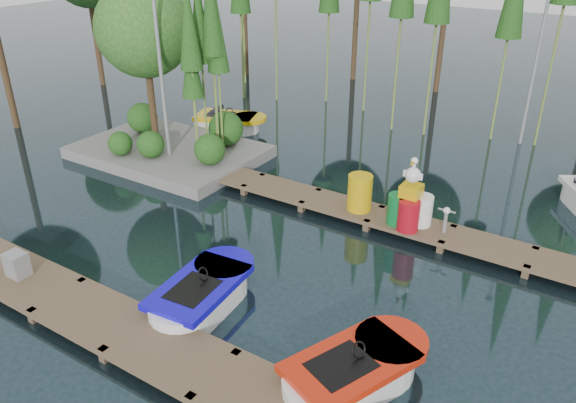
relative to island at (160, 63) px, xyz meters
The scene contains 13 objects.
ground_plane 7.79m from the island, 27.58° to the right, with size 90.00×90.00×0.00m, color #1D2F37.
near_dock 10.44m from the island, 51.04° to the right, with size 18.00×1.50×0.50m.
far_dock 7.91m from the island, ahead, with size 15.00×1.20×0.50m.
island is the anchor object (origin of this frame).
lamp_island 1.56m from the island, 44.71° to the right, with size 0.30×0.30×7.25m.
lamp_rear 12.91m from the island, 36.82° to the left, with size 0.30×0.30×7.25m.
boat_blue 9.59m from the island, 42.27° to the right, with size 1.58×3.05×0.99m.
boat_red 12.68m from the island, 31.62° to the right, with size 2.37×3.26×1.00m.
boat_yellow_far 4.18m from the island, 85.21° to the left, with size 3.21×2.21×1.47m.
utility_cabinet 8.69m from the island, 70.00° to the right, with size 0.46×0.39×0.57m, color gray.
yellow_barrel 8.23m from the island, ahead, with size 0.67×0.67×1.00m, color gold.
drum_cluster 9.66m from the island, ahead, with size 1.09×1.00×1.89m.
seagull_post 10.54m from the island, ahead, with size 0.45×0.24×0.72m.
Camera 1 is at (7.26, -10.08, 7.46)m, focal length 35.00 mm.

